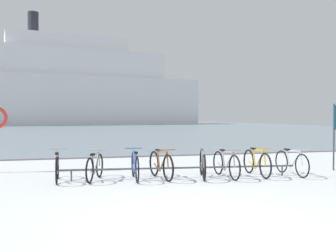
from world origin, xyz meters
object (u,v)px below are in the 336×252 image
at_px(bicycle_4, 203,165).
at_px(bicycle_5, 226,164).
at_px(bicycle_2, 135,166).
at_px(ferry_ship, 72,88).
at_px(bicycle_6, 257,163).
at_px(bicycle_0, 57,167).
at_px(bicycle_1, 95,167).
at_px(bicycle_7, 291,163).
at_px(bicycle_3, 161,165).

relative_size(bicycle_4, bicycle_5, 0.95).
height_order(bicycle_2, ferry_ship, ferry_ship).
bearing_deg(bicycle_6, bicycle_0, 174.53).
xyz_separation_m(bicycle_2, ferry_ship, (-0.70, 64.40, 6.45)).
distance_m(bicycle_4, bicycle_5, 0.65).
xyz_separation_m(bicycle_1, ferry_ship, (0.33, 64.21, 6.47)).
distance_m(bicycle_6, bicycle_7, 1.02).
relative_size(bicycle_3, ferry_ship, 0.04).
xyz_separation_m(bicycle_2, bicycle_7, (4.40, -0.37, -0.01)).
bearing_deg(bicycle_3, bicycle_1, 173.21).
xyz_separation_m(bicycle_2, bicycle_6, (3.39, -0.24, 0.00)).
relative_size(bicycle_1, bicycle_6, 0.87).
relative_size(bicycle_0, ferry_ship, 0.03).
bearing_deg(bicycle_3, bicycle_4, -8.82).
distance_m(bicycle_3, ferry_ship, 64.75).
height_order(bicycle_1, bicycle_3, bicycle_3).
bearing_deg(bicycle_7, ferry_ship, 94.50).
bearing_deg(bicycle_7, bicycle_2, 175.16).
bearing_deg(bicycle_3, bicycle_0, 173.85).
relative_size(bicycle_0, bicycle_7, 0.98).
distance_m(bicycle_2, bicycle_6, 3.40).
bearing_deg(ferry_ship, bicycle_2, -89.38).
distance_m(bicycle_5, bicycle_6, 0.94).
bearing_deg(ferry_ship, bicycle_7, -85.50).
xyz_separation_m(bicycle_4, ferry_ship, (-2.51, 64.59, 6.45)).
relative_size(bicycle_2, bicycle_6, 0.97).
relative_size(bicycle_1, ferry_ship, 0.03).
relative_size(bicycle_0, bicycle_3, 0.95).
relative_size(bicycle_3, bicycle_4, 1.04).
relative_size(bicycle_1, bicycle_5, 0.87).
xyz_separation_m(bicycle_5, bicycle_6, (0.94, 0.04, 0.01)).
bearing_deg(bicycle_3, ferry_ship, 91.23).
bearing_deg(bicycle_1, bicycle_2, -10.35).
relative_size(bicycle_2, bicycle_4, 1.02).
bearing_deg(bicycle_2, bicycle_3, -1.43).
distance_m(bicycle_0, bicycle_1, 0.95).
height_order(bicycle_1, bicycle_7, bicycle_7).
bearing_deg(bicycle_7, bicycle_6, 172.74).
height_order(bicycle_2, bicycle_6, bicycle_6).
bearing_deg(bicycle_2, bicycle_0, 172.20).
bearing_deg(bicycle_1, ferry_ship, 89.71).
xyz_separation_m(bicycle_3, bicycle_7, (3.71, -0.36, -0.02)).
bearing_deg(bicycle_6, bicycle_1, 174.42).
height_order(bicycle_3, bicycle_4, bicycle_3).
height_order(bicycle_1, bicycle_4, bicycle_4).
bearing_deg(bicycle_7, bicycle_0, 174.24).
relative_size(bicycle_0, bicycle_5, 0.94).
bearing_deg(bicycle_7, bicycle_4, 175.98).
bearing_deg(bicycle_2, bicycle_7, -4.84).
bearing_deg(bicycle_4, bicycle_2, 173.99).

